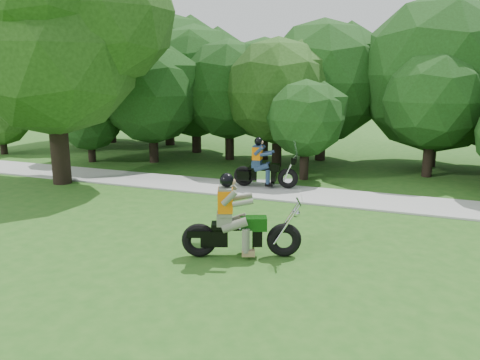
# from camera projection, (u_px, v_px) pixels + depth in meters

# --- Properties ---
(ground) EXTENTS (100.00, 100.00, 0.00)m
(ground) POSITION_uv_depth(u_px,v_px,m) (278.00, 310.00, 8.18)
(ground) COLOR #245819
(ground) RESTS_ON ground
(walkway) EXTENTS (60.00, 2.20, 0.06)m
(walkway) POSITION_uv_depth(u_px,v_px,m) (348.00, 199.00, 15.45)
(walkway) COLOR #A5A59F
(walkway) RESTS_ON ground
(tree_line) EXTENTS (39.87, 11.60, 7.88)m
(tree_line) POSITION_uv_depth(u_px,v_px,m) (369.00, 83.00, 20.81)
(tree_line) COLOR black
(tree_line) RESTS_ON ground
(big_tree_west) EXTENTS (8.64, 6.56, 9.96)m
(big_tree_west) POSITION_uv_depth(u_px,v_px,m) (56.00, 26.00, 16.87)
(big_tree_west) COLOR black
(big_tree_west) RESTS_ON ground
(chopper_motorcycle) EXTENTS (2.62, 1.42, 1.93)m
(chopper_motorcycle) POSITION_uv_depth(u_px,v_px,m) (236.00, 226.00, 10.43)
(chopper_motorcycle) COLOR black
(chopper_motorcycle) RESTS_ON ground
(touring_motorcycle) EXTENTS (2.37, 0.87, 1.81)m
(touring_motorcycle) POSITION_uv_depth(u_px,v_px,m) (262.00, 169.00, 16.81)
(touring_motorcycle) COLOR black
(touring_motorcycle) RESTS_ON walkway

